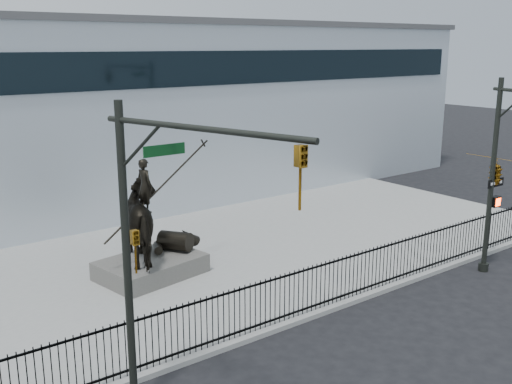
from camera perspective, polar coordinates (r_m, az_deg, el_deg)
ground at (r=18.38m, az=9.30°, el=-12.42°), size 120.00×120.00×0.00m
plaza at (r=23.28m, az=-3.31°, el=-6.27°), size 30.00×12.00×0.15m
building at (r=33.65m, az=-16.02°, el=7.23°), size 44.00×14.00×9.00m
picket_fence at (r=18.80m, az=6.63°, el=-8.68°), size 22.10×0.10×1.50m
statue_plinth at (r=21.53m, az=-9.97°, el=-7.05°), size 3.80×2.92×0.65m
equestrian_statue at (r=21.03m, az=-10.01°, el=-2.72°), size 4.38×3.09×3.75m
traffic_signal_left at (r=12.53m, az=-9.65°, el=-5.22°), size 1.52×4.84×7.00m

